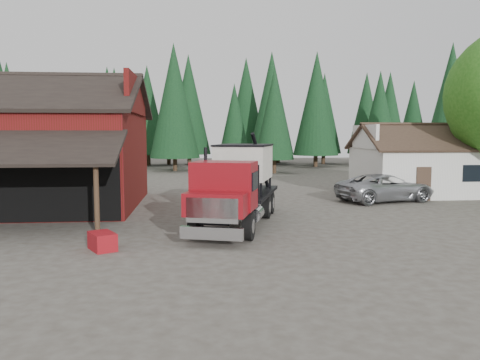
{
  "coord_description": "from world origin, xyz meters",
  "views": [
    {
      "loc": [
        -1.79,
        -16.12,
        3.92
      ],
      "look_at": [
        0.23,
        5.25,
        1.8
      ],
      "focal_mm": 35.0,
      "sensor_mm": 36.0,
      "label": 1
    }
  ],
  "objects": [
    {
      "name": "near_pine_c",
      "position": [
        22.0,
        26.0,
        6.89
      ],
      "size": [
        4.84,
        4.84,
        12.4
      ],
      "color": "#382619",
      "rests_on": "ground"
    },
    {
      "name": "conifer_backdrop",
      "position": [
        0.0,
        42.0,
        0.0
      ],
      "size": [
        76.0,
        16.0,
        16.0
      ],
      "primitive_type": null,
      "color": "black",
      "rests_on": "ground"
    },
    {
      "name": "near_pine_d",
      "position": [
        -4.0,
        34.0,
        7.39
      ],
      "size": [
        5.28,
        5.28,
        13.4
      ],
      "color": "#382619",
      "rests_on": "ground"
    },
    {
      "name": "equip_box",
      "position": [
        -4.97,
        -0.21,
        0.3
      ],
      "size": [
        1.14,
        1.3,
        0.6
      ],
      "primitive_type": "cube",
      "rotation": [
        0.0,
        0.0,
        0.5
      ],
      "color": "maroon",
      "rests_on": "ground"
    },
    {
      "name": "red_barn",
      "position": [
        -11.0,
        9.9,
        2.69
      ],
      "size": [
        12.8,
        13.63,
        7.18
      ],
      "color": "maroon",
      "rests_on": "ground"
    },
    {
      "name": "near_pine_b",
      "position": [
        6.0,
        30.0,
        5.89
      ],
      "size": [
        3.96,
        3.96,
        10.4
      ],
      "color": "#382619",
      "rests_on": "ground"
    },
    {
      "name": "silver_car",
      "position": [
        9.2,
        10.0,
        0.8
      ],
      "size": [
        6.22,
        3.98,
        1.6
      ],
      "primitive_type": "imported",
      "rotation": [
        0.0,
        0.0,
        1.82
      ],
      "color": "#A2A4A9",
      "rests_on": "ground"
    },
    {
      "name": "ground",
      "position": [
        0.0,
        0.0,
        0.0
      ],
      "size": [
        120.0,
        120.0,
        0.0
      ],
      "primitive_type": "plane",
      "color": "#464037",
      "rests_on": "ground"
    },
    {
      "name": "feed_truck",
      "position": [
        -0.0,
        3.85,
        1.87
      ],
      "size": [
        4.78,
        9.15,
        3.99
      ],
      "rotation": [
        0.0,
        0.0,
        -0.29
      ],
      "color": "black",
      "rests_on": "ground"
    },
    {
      "name": "farmhouse",
      "position": [
        13.0,
        13.0,
        1.67
      ],
      "size": [
        8.6,
        6.42,
        4.65
      ],
      "color": "silver",
      "rests_on": "ground"
    }
  ]
}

